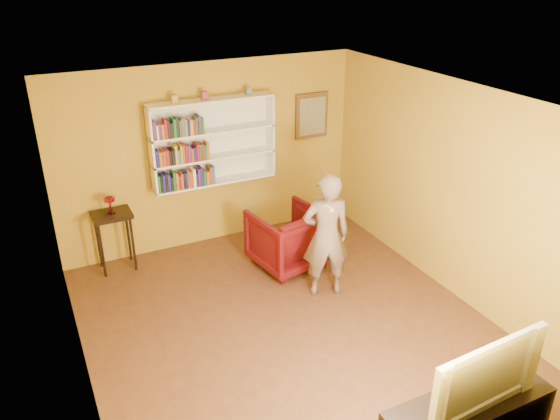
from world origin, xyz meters
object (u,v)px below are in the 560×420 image
at_px(console_table, 113,223).
at_px(person, 326,236).
at_px(ruby_lustre, 109,201).
at_px(armchair, 287,238).
at_px(bookshelf, 212,141).
at_px(television, 477,370).

bearing_deg(console_table, person, -38.24).
relative_size(console_table, ruby_lustre, 3.40).
bearing_deg(person, armchair, -64.95).
xyz_separation_m(armchair, person, (0.11, -0.84, 0.41)).
bearing_deg(bookshelf, armchair, -60.28).
bearing_deg(bookshelf, console_table, -174.04).
relative_size(bookshelf, ruby_lustre, 7.19).
height_order(ruby_lustre, television, television).
bearing_deg(television, bookshelf, 94.54).
bearing_deg(bookshelf, person, -68.91).
distance_m(console_table, television, 4.98).
distance_m(console_table, ruby_lustre, 0.33).
relative_size(armchair, person, 0.56).
bearing_deg(ruby_lustre, television, -64.70).
bearing_deg(console_table, bookshelf, 5.96).
xyz_separation_m(bookshelf, ruby_lustre, (-1.53, -0.16, -0.56)).
bearing_deg(bookshelf, ruby_lustre, -174.04).
relative_size(bookshelf, armchair, 1.95).
bearing_deg(armchair, person, 88.92).
height_order(console_table, ruby_lustre, ruby_lustre).
height_order(ruby_lustre, person, person).
distance_m(bookshelf, console_table, 1.78).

